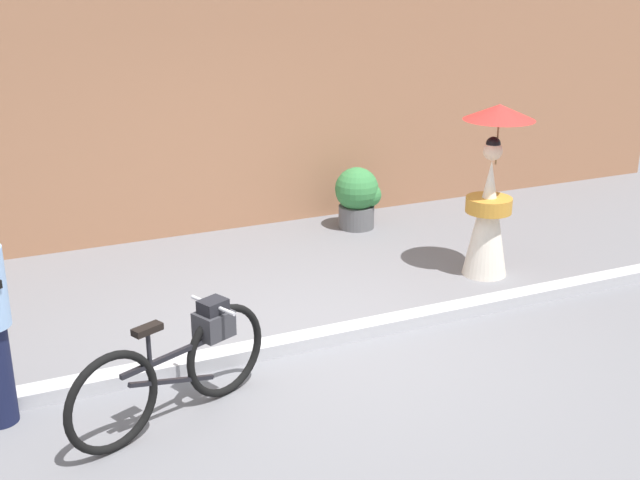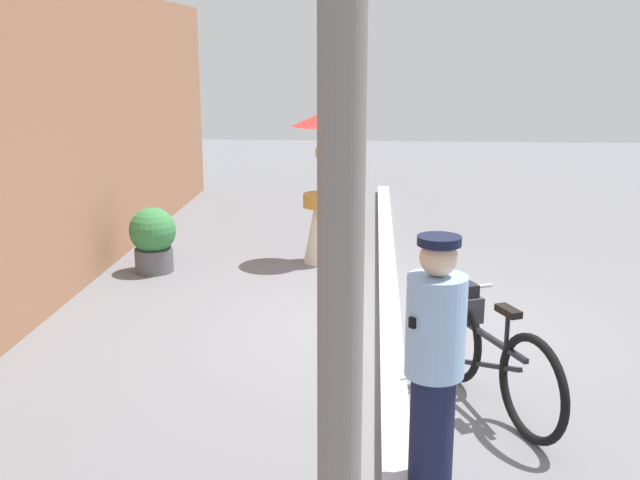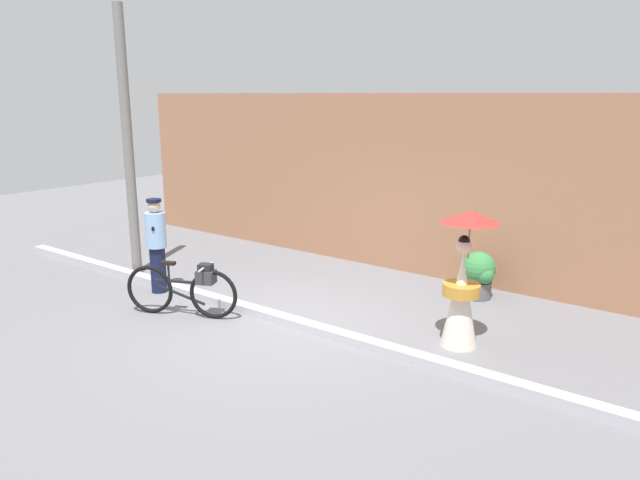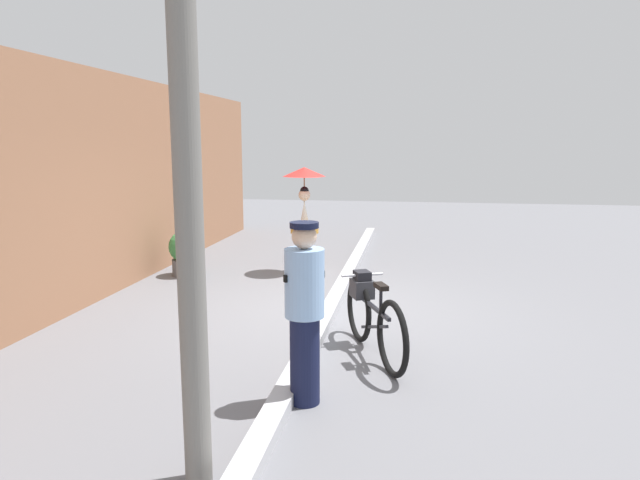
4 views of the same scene
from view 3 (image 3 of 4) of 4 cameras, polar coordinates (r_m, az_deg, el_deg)
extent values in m
plane|color=slate|center=(8.81, -2.86, -8.09)|extent=(30.00, 30.00, 0.00)
cube|color=#9E6B4C|center=(11.27, 8.80, 5.30)|extent=(14.00, 0.40, 3.29)
cube|color=#B2B2B7|center=(8.79, -2.87, -7.72)|extent=(14.00, 0.20, 0.12)
torus|color=black|center=(9.05, -10.15, -5.14)|extent=(0.72, 0.36, 0.76)
torus|color=black|center=(9.49, -15.94, -4.55)|extent=(0.72, 0.36, 0.76)
cube|color=black|center=(9.21, -13.17, -3.90)|extent=(0.81, 0.38, 0.04)
cube|color=black|center=(9.27, -13.10, -5.13)|extent=(0.71, 0.34, 0.27)
cylinder|color=black|center=(9.26, -14.25, -3.08)|extent=(0.03, 0.03, 0.31)
cube|color=black|center=(9.21, -14.31, -2.15)|extent=(0.24, 0.17, 0.05)
cylinder|color=silver|center=(8.96, -10.87, -2.53)|extent=(0.22, 0.45, 0.03)
cube|color=#333338|center=(9.01, -10.83, -3.48)|extent=(0.33, 0.31, 0.20)
cube|color=black|center=(8.97, -10.87, -2.69)|extent=(0.25, 0.23, 0.14)
cylinder|color=#141938|center=(10.45, -15.18, -2.74)|extent=(0.26, 0.26, 0.78)
cylinder|color=#8CB2E0|center=(10.29, -15.42, 0.94)|extent=(0.34, 0.34, 0.59)
sphere|color=#D8B293|center=(10.21, -15.56, 3.13)|extent=(0.21, 0.21, 0.21)
cylinder|color=black|center=(10.19, -15.60, 3.66)|extent=(0.24, 0.24, 0.05)
cube|color=black|center=(10.27, -15.44, 1.26)|extent=(0.27, 0.32, 0.06)
cone|color=silver|center=(8.11, 13.29, -5.64)|extent=(0.48, 0.48, 1.27)
cylinder|color=#C1842D|center=(8.06, 13.34, -4.62)|extent=(0.49, 0.49, 0.16)
sphere|color=beige|center=(7.90, 13.58, -0.60)|extent=(0.20, 0.20, 0.20)
sphere|color=black|center=(7.88, 13.61, -0.10)|extent=(0.15, 0.15, 0.15)
cylinder|color=olive|center=(7.86, 14.06, 0.21)|extent=(0.02, 0.02, 0.55)
cone|color=red|center=(7.80, 14.17, 2.17)|extent=(0.74, 0.74, 0.16)
cylinder|color=#59595B|center=(10.21, 14.78, -4.58)|extent=(0.45, 0.45, 0.29)
sphere|color=#387F42|center=(10.10, 14.90, -2.63)|extent=(0.55, 0.55, 0.55)
sphere|color=#387F42|center=(10.00, 15.43, -3.24)|extent=(0.30, 0.30, 0.30)
cylinder|color=slate|center=(11.38, -17.87, 8.71)|extent=(0.18, 0.18, 4.80)
camera|label=1|loc=(7.98, -51.56, 8.86)|focal=45.43mm
camera|label=2|loc=(13.63, -25.11, 9.63)|focal=42.05mm
camera|label=4|loc=(13.64, -30.83, 7.51)|focal=31.76mm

